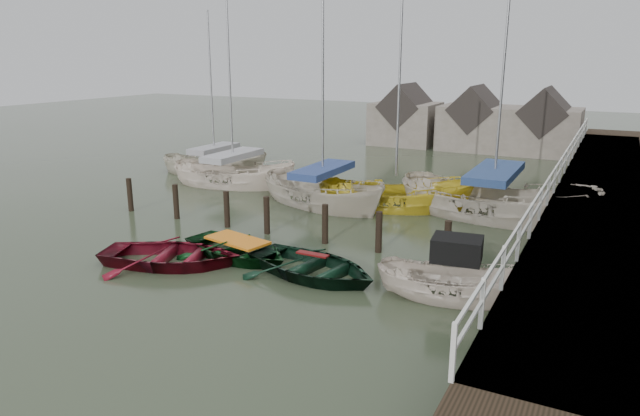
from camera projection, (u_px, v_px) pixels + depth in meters
The scene contains 13 objects.
ground at pixel (248, 265), 17.90m from camera, with size 120.00×120.00×0.00m, color #293421.
pier at pixel (598, 206), 22.03m from camera, with size 3.04×32.00×2.70m.
mooring_pilings at pixel (269, 221), 20.84m from camera, with size 13.72×0.22×1.80m.
far_sheds at pixel (472, 122), 39.28m from camera, with size 14.00×4.08×4.39m.
rowboat_red at pixel (172, 265), 17.90m from camera, with size 3.17×4.43×0.92m, color #5D0D1A.
rowboat_green at pixel (238, 257), 18.53m from camera, with size 2.91×4.07×0.84m, color black.
rowboat_dkgreen at pixel (313, 276), 16.98m from camera, with size 3.07×4.30×0.89m, color black.
motorboat at pixel (452, 295), 15.39m from camera, with size 4.34×2.12×2.49m.
sailboat_a at pixel (234, 184), 28.70m from camera, with size 6.94×3.56×10.77m.
sailboat_b at pixel (323, 204), 24.93m from camera, with size 7.28×4.54×11.33m.
sailboat_c at pixel (395, 207), 24.53m from camera, with size 7.11×4.35×10.29m.
sailboat_d at pixel (492, 216), 23.12m from camera, with size 8.47×4.22×13.18m.
sailboat_e at pixel (215, 172), 31.64m from camera, with size 6.33×4.11×9.75m.
Camera 1 is at (9.82, -13.84, 6.39)m, focal length 32.00 mm.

